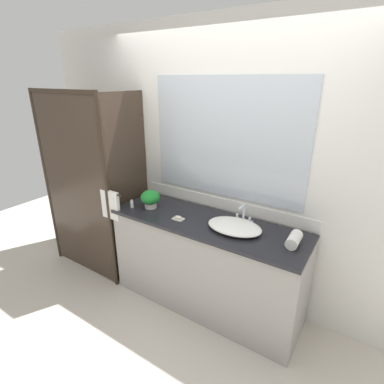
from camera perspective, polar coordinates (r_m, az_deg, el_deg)
name	(u,v)px	position (r m, az deg, el deg)	size (l,w,h in m)	color
ground_plane	(205,303)	(3.16, 2.43, -20.43)	(8.00, 8.00, 0.00)	beige
wall_back_with_mirror	(226,168)	(2.79, 6.48, 4.56)	(4.40, 0.06, 2.60)	silver
vanity_cabinet	(206,264)	(2.89, 2.67, -13.60)	(1.80, 0.58, 0.90)	#9E9993
shower_enclosure	(92,187)	(3.27, -18.65, 0.83)	(1.20, 0.59, 2.00)	#2D2319
sink_basin	(234,226)	(2.53, 8.13, -6.56)	(0.47, 0.33, 0.06)	white
faucet	(243,216)	(2.66, 9.79, -4.61)	(0.17, 0.13, 0.17)	silver
potted_plant	(150,198)	(2.91, -8.01, -1.19)	(0.19, 0.19, 0.18)	beige
soap_dish	(178,218)	(2.68, -2.66, -5.03)	(0.10, 0.07, 0.04)	silver
amenity_bottle_conditioner	(132,204)	(2.97, -11.45, -2.26)	(0.03, 0.03, 0.08)	white
amenity_bottle_lotion	(154,197)	(3.11, -7.38, -0.90)	(0.03, 0.03, 0.08)	white
rolled_towel_near_edge	(294,240)	(2.41, 18.99, -8.64)	(0.09, 0.09, 0.19)	white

